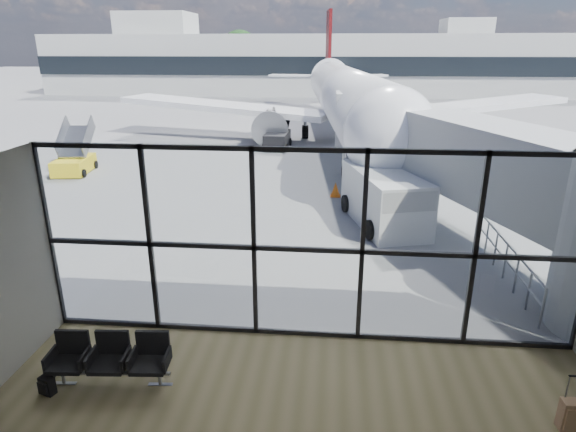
% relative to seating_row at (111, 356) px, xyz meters
% --- Properties ---
extents(ground, '(220.00, 220.00, 0.00)m').
position_rel_seating_row_xyz_m(ground, '(3.82, 42.00, -0.59)').
color(ground, slate).
rests_on(ground, ground).
extents(lounge_shell, '(12.02, 8.01, 4.51)m').
position_rel_seating_row_xyz_m(lounge_shell, '(3.82, -2.80, 2.06)').
color(lounge_shell, brown).
rests_on(lounge_shell, ground).
extents(glass_curtain_wall, '(12.10, 0.12, 4.50)m').
position_rel_seating_row_xyz_m(glass_curtain_wall, '(3.82, 2.00, 1.66)').
color(glass_curtain_wall, white).
rests_on(glass_curtain_wall, ground).
extents(jet_bridge, '(8.00, 16.50, 4.33)m').
position_rel_seating_row_xyz_m(jet_bridge, '(8.72, 9.08, 2.17)').
color(jet_bridge, gray).
rests_on(jet_bridge, ground).
extents(apron_railing, '(0.06, 5.46, 1.11)m').
position_rel_seating_row_xyz_m(apron_railing, '(9.42, 5.50, 0.13)').
color(apron_railing, gray).
rests_on(apron_railing, ground).
extents(far_terminal, '(80.00, 12.20, 11.00)m').
position_rel_seating_row_xyz_m(far_terminal, '(3.23, 63.97, 3.62)').
color(far_terminal, silver).
rests_on(far_terminal, ground).
extents(tree_0, '(4.95, 4.95, 7.12)m').
position_rel_seating_row_xyz_m(tree_0, '(-41.18, 74.00, 4.04)').
color(tree_0, '#382619').
rests_on(tree_0, ground).
extents(tree_1, '(5.61, 5.61, 8.07)m').
position_rel_seating_row_xyz_m(tree_1, '(-35.18, 74.00, 4.67)').
color(tree_1, '#382619').
rests_on(tree_1, ground).
extents(tree_2, '(6.27, 6.27, 9.03)m').
position_rel_seating_row_xyz_m(tree_2, '(-29.18, 74.00, 5.29)').
color(tree_2, '#382619').
rests_on(tree_2, ground).
extents(tree_3, '(4.95, 4.95, 7.12)m').
position_rel_seating_row_xyz_m(tree_3, '(-23.18, 74.00, 4.04)').
color(tree_3, '#382619').
rests_on(tree_3, ground).
extents(tree_4, '(5.61, 5.61, 8.07)m').
position_rel_seating_row_xyz_m(tree_4, '(-17.18, 74.00, 4.67)').
color(tree_4, '#382619').
rests_on(tree_4, ground).
extents(tree_5, '(6.27, 6.27, 9.03)m').
position_rel_seating_row_xyz_m(tree_5, '(-11.18, 74.00, 5.29)').
color(tree_5, '#382619').
rests_on(tree_5, ground).
extents(seating_row, '(2.39, 0.83, 1.06)m').
position_rel_seating_row_xyz_m(seating_row, '(0.00, 0.00, 0.00)').
color(seating_row, gray).
rests_on(seating_row, ground).
extents(backpack, '(0.33, 0.32, 0.42)m').
position_rel_seating_row_xyz_m(backpack, '(-1.11, -0.52, -0.38)').
color(backpack, black).
rests_on(backpack, ground).
extents(suitcase, '(0.40, 0.30, 1.07)m').
position_rel_seating_row_xyz_m(suitcase, '(8.64, -0.56, -0.26)').
color(suitcase, '#977254').
rests_on(suitcase, ground).
extents(airliner, '(33.48, 38.87, 10.02)m').
position_rel_seating_row_xyz_m(airliner, '(5.08, 28.97, 2.46)').
color(airliner, white).
rests_on(airliner, ground).
extents(service_van, '(3.19, 5.05, 2.03)m').
position_rel_seating_row_xyz_m(service_van, '(6.36, 9.81, 0.46)').
color(service_van, silver).
rests_on(service_van, ground).
extents(belt_loader, '(1.73, 4.06, 1.85)m').
position_rel_seating_row_xyz_m(belt_loader, '(0.63, 24.03, 0.03)').
color(belt_loader, black).
rests_on(belt_loader, ground).
extents(mobile_stairs, '(2.09, 3.43, 2.28)m').
position_rel_seating_row_xyz_m(mobile_stairs, '(-9.51, 16.38, -0.04)').
color(mobile_stairs, yellow).
rests_on(mobile_stairs, ground).
extents(traffic_cone_b, '(0.46, 0.46, 0.66)m').
position_rel_seating_row_xyz_m(traffic_cone_b, '(7.82, 15.37, -0.27)').
color(traffic_cone_b, '#FF420D').
rests_on(traffic_cone_b, ground).
extents(traffic_cone_c, '(0.47, 0.47, 0.67)m').
position_rel_seating_row_xyz_m(traffic_cone_c, '(4.50, 13.29, -0.27)').
color(traffic_cone_c, '#D95B0B').
rests_on(traffic_cone_c, ground).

